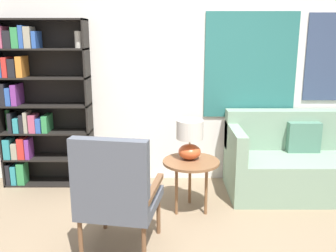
# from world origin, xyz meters

# --- Properties ---
(wall_back) EXTENTS (6.40, 0.08, 2.70)m
(wall_back) POSITION_xyz_m (0.06, 2.03, 1.35)
(wall_back) COLOR white
(wall_back) RESTS_ON ground_plane
(bookshelf) EXTENTS (1.02, 0.30, 1.90)m
(bookshelf) POSITION_xyz_m (-1.58, 1.85, 0.98)
(bookshelf) COLOR black
(bookshelf) RESTS_ON ground_plane
(armchair) EXTENTS (0.68, 0.72, 1.01)m
(armchair) POSITION_xyz_m (-0.45, 0.33, 0.57)
(armchair) COLOR brown
(armchair) RESTS_ON ground_plane
(couch) EXTENTS (1.71, 0.81, 0.89)m
(couch) POSITION_xyz_m (1.48, 1.60, 0.34)
(couch) COLOR gray
(couch) RESTS_ON ground_plane
(side_table) EXTENTS (0.56, 0.56, 0.53)m
(side_table) POSITION_xyz_m (0.18, 1.13, 0.48)
(side_table) COLOR brown
(side_table) RESTS_ON ground_plane
(table_lamp) EXTENTS (0.26, 0.26, 0.40)m
(table_lamp) POSITION_xyz_m (0.17, 1.19, 0.75)
(table_lamp) COLOR #C65128
(table_lamp) RESTS_ON side_table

